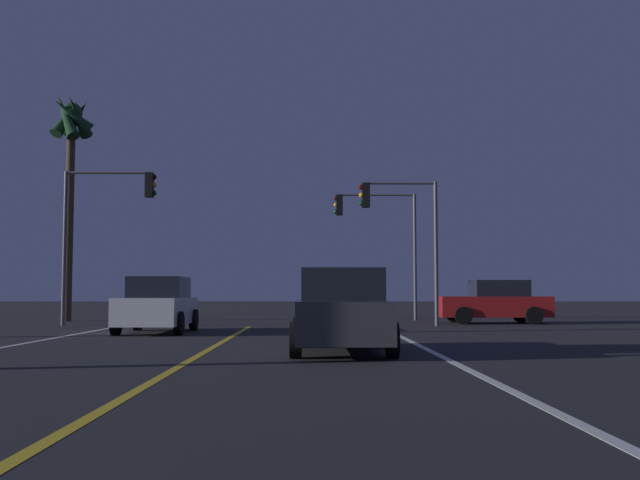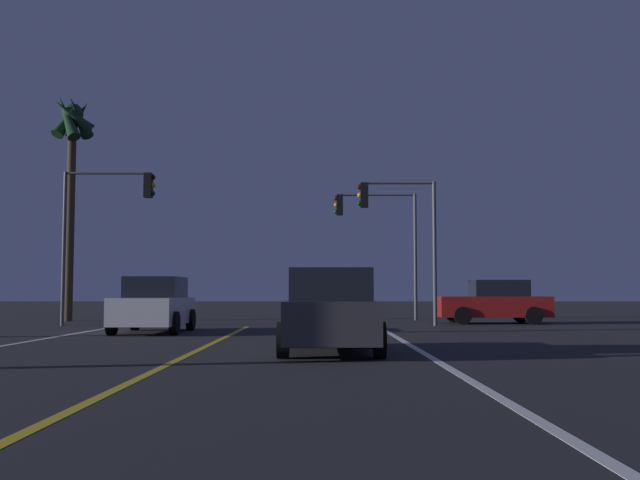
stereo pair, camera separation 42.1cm
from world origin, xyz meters
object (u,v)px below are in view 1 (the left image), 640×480
car_lead_same_lane (341,312)px  traffic_light_far_right (376,226)px  palm_tree_left_far (71,139)px  traffic_light_near_left (108,211)px  car_oncoming (158,306)px  car_crossing_side (494,302)px  traffic_light_near_right (399,219)px

car_lead_same_lane → traffic_light_far_right: bearing=-7.4°
palm_tree_left_far → traffic_light_near_left: bearing=-57.6°
traffic_light_near_left → car_lead_same_lane: bearing=-56.1°
car_oncoming → car_crossing_side: (11.91, 6.43, 0.00)m
car_lead_same_lane → car_crossing_side: size_ratio=1.00×
car_crossing_side → traffic_light_near_right: (-4.00, -2.12, 3.10)m
car_crossing_side → palm_tree_left_far: (-17.56, 2.46, 6.99)m
car_oncoming → palm_tree_left_far: (-5.64, 8.89, 6.99)m
car_oncoming → traffic_light_near_left: size_ratio=0.76×
car_oncoming → traffic_light_near_right: traffic_light_near_right is taller
traffic_light_near_right → traffic_light_far_right: (-0.35, 5.50, 0.23)m
car_lead_same_lane → traffic_light_near_right: bearing=-12.4°
car_oncoming → traffic_light_near_left: bearing=-147.6°
car_oncoming → palm_tree_left_far: size_ratio=0.43×
car_oncoming → palm_tree_left_far: 12.64m
traffic_light_near_right → traffic_light_near_left: 10.65m
car_lead_same_lane → traffic_light_near_right: (2.63, 11.92, 3.10)m
car_crossing_side → traffic_light_near_right: bearing=27.9°
car_crossing_side → traffic_light_near_right: traffic_light_near_right is taller
car_oncoming → traffic_light_near_left: 6.12m
traffic_light_far_right → palm_tree_left_far: bearing=4.0°
traffic_light_far_right → traffic_light_near_left: bearing=28.1°
car_lead_same_lane → car_crossing_side: (6.63, 14.04, 0.00)m
traffic_light_near_left → palm_tree_left_far: palm_tree_left_far is taller
car_crossing_side → palm_tree_left_far: bearing=-8.0°
traffic_light_near_right → car_oncoming: bearing=28.6°
car_crossing_side → traffic_light_far_right: traffic_light_far_right is taller
car_oncoming → traffic_light_near_left: (-2.74, 4.31, 3.38)m
car_lead_same_lane → car_oncoming: bearing=34.8°
traffic_light_far_right → palm_tree_left_far: size_ratio=0.56×
car_crossing_side → traffic_light_near_left: bearing=8.2°
car_oncoming → car_lead_same_lane: (5.29, -7.61, 0.00)m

